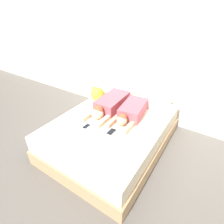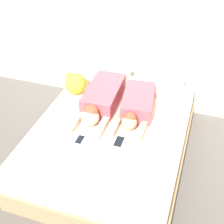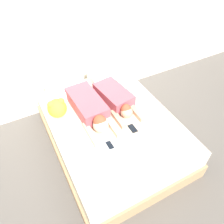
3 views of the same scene
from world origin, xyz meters
name	(u,v)px [view 2 (image 2 of 3)]	position (x,y,z in m)	size (l,w,h in m)	color
ground_plane	(112,156)	(0.00, 0.00, 0.00)	(12.00, 12.00, 0.00)	#5B5651
wall_back	(143,16)	(0.00, 1.22, 1.30)	(12.00, 0.06, 2.60)	silver
bed	(112,140)	(0.00, 0.00, 0.26)	(1.66, 2.15, 0.52)	tan
pillow_head_left	(106,75)	(-0.36, 0.84, 0.60)	(0.58, 0.36, 0.15)	white
pillow_head_right	(160,84)	(0.36, 0.84, 0.60)	(0.58, 0.36, 0.15)	white
person_left	(101,99)	(-0.22, 0.24, 0.63)	(0.39, 1.04, 0.23)	#B24C59
person_right	(136,106)	(0.21, 0.26, 0.62)	(0.42, 0.90, 0.20)	#B24C59
cell_phone_left	(80,140)	(-0.23, -0.37, 0.53)	(0.08, 0.15, 0.01)	silver
cell_phone_right	(119,141)	(0.17, -0.27, 0.53)	(0.08, 0.15, 0.01)	black
plush_toy	(75,83)	(-0.62, 0.43, 0.66)	(0.26, 0.26, 0.27)	yellow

